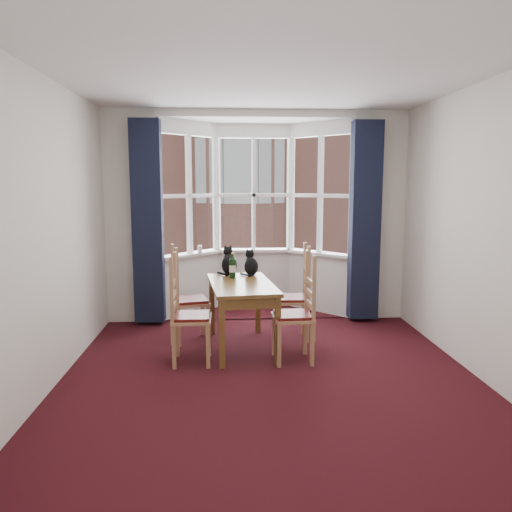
{
  "coord_description": "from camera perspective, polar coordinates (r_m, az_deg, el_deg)",
  "views": [
    {
      "loc": [
        -0.4,
        -4.42,
        1.85
      ],
      "look_at": [
        -0.08,
        1.05,
        1.05
      ],
      "focal_mm": 35.0,
      "sensor_mm": 36.0,
      "label": 1
    }
  ],
  "objects": [
    {
      "name": "chair_right_far",
      "position": [
        6.0,
        4.93,
        -4.99
      ],
      "size": [
        0.41,
        0.43,
        0.92
      ],
      "color": "#AD7D54",
      "rests_on": "floor"
    },
    {
      "name": "wall_back_pier_left",
      "position": [
        6.8,
        -13.97,
        4.28
      ],
      "size": [
        0.7,
        0.12,
        2.8
      ],
      "primitive_type": "cube",
      "color": "silver",
      "rests_on": "floor"
    },
    {
      "name": "chair_left_far",
      "position": [
        5.91,
        -8.32,
        -5.25
      ],
      "size": [
        0.49,
        0.5,
        0.92
      ],
      "color": "#AD7D54",
      "rests_on": "floor"
    },
    {
      "name": "chair_right_near",
      "position": [
        5.26,
        5.21,
        -6.92
      ],
      "size": [
        0.42,
        0.44,
        0.92
      ],
      "color": "#AD7D54",
      "rests_on": "floor"
    },
    {
      "name": "wall_right",
      "position": [
        5.05,
        25.1,
        2.4
      ],
      "size": [
        0.0,
        4.5,
        4.5
      ],
      "primitive_type": "plane",
      "rotation": [
        1.57,
        0.0,
        -1.57
      ],
      "color": "silver",
      "rests_on": "floor"
    },
    {
      "name": "wall_near",
      "position": [
        2.25,
        7.06,
        -3.36
      ],
      "size": [
        4.0,
        0.0,
        4.0
      ],
      "primitive_type": "plane",
      "rotation": [
        -1.57,
        0.0,
        0.0
      ],
      "color": "silver",
      "rests_on": "floor"
    },
    {
      "name": "wall_left",
      "position": [
        4.72,
        -23.15,
        2.16
      ],
      "size": [
        0.0,
        4.5,
        4.5
      ],
      "primitive_type": "plane",
      "rotation": [
        1.57,
        0.0,
        1.57
      ],
      "color": "silver",
      "rests_on": "floor"
    },
    {
      "name": "wall_back_pier_right",
      "position": [
        6.99,
        13.76,
        4.39
      ],
      "size": [
        0.7,
        0.12,
        2.8
      ],
      "primitive_type": "cube",
      "color": "silver",
      "rests_on": "floor"
    },
    {
      "name": "floor",
      "position": [
        4.81,
        1.76,
        -14.34
      ],
      "size": [
        4.5,
        4.5,
        0.0
      ],
      "primitive_type": "plane",
      "color": "black",
      "rests_on": "ground"
    },
    {
      "name": "ceiling",
      "position": [
        4.53,
        1.93,
        20.39
      ],
      "size": [
        4.5,
        4.5,
        0.0
      ],
      "primitive_type": "plane",
      "rotation": [
        3.14,
        0.0,
        0.0
      ],
      "color": "white",
      "rests_on": "floor"
    },
    {
      "name": "cat_left",
      "position": [
        6.08,
        -3.09,
        -0.8
      ],
      "size": [
        0.22,
        0.29,
        0.36
      ],
      "color": "black",
      "rests_on": "dining_table"
    },
    {
      "name": "cat_right",
      "position": [
        6.01,
        -0.57,
        -1.02
      ],
      "size": [
        0.21,
        0.26,
        0.32
      ],
      "color": "black",
      "rests_on": "dining_table"
    },
    {
      "name": "wine_bottle",
      "position": [
        5.82,
        -2.71,
        -1.26
      ],
      "size": [
        0.08,
        0.08,
        0.3
      ],
      "color": "black",
      "rests_on": "dining_table"
    },
    {
      "name": "curtain_left",
      "position": [
        6.58,
        -12.27,
        3.77
      ],
      "size": [
        0.38,
        0.22,
        2.6
      ],
      "primitive_type": "cube",
      "color": "black",
      "rests_on": "floor"
    },
    {
      "name": "candle_tall",
      "position": [
        7.09,
        -6.43,
        0.77
      ],
      "size": [
        0.06,
        0.06,
        0.11
      ],
      "primitive_type": "cylinder",
      "color": "white",
      "rests_on": "bay_window"
    },
    {
      "name": "bay_window",
      "position": [
        7.19,
        -0.15,
        4.74
      ],
      "size": [
        2.76,
        0.94,
        2.8
      ],
      "color": "white",
      "rests_on": "floor"
    },
    {
      "name": "chair_left_near",
      "position": [
        5.23,
        -8.37,
        -7.07
      ],
      "size": [
        0.4,
        0.42,
        0.92
      ],
      "color": "#AD7D54",
      "rests_on": "floor"
    },
    {
      "name": "dining_table",
      "position": [
        5.58,
        -1.65,
        -4.17
      ],
      "size": [
        0.81,
        1.33,
        0.75
      ],
      "color": "brown",
      "rests_on": "floor"
    },
    {
      "name": "tenement_building",
      "position": [
        18.43,
        -2.14,
        7.55
      ],
      "size": [
        18.4,
        7.8,
        15.2
      ],
      "color": "#9B5F50",
      "rests_on": "street"
    },
    {
      "name": "street",
      "position": [
        37.5,
        -2.7,
        -3.74
      ],
      "size": [
        80.0,
        80.0,
        0.0
      ],
      "primitive_type": "plane",
      "color": "#333335",
      "rests_on": "ground"
    },
    {
      "name": "curtain_right",
      "position": [
        6.76,
        12.32,
        3.88
      ],
      "size": [
        0.38,
        0.22,
        2.6
      ],
      "primitive_type": "cube",
      "color": "black",
      "rests_on": "floor"
    }
  ]
}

